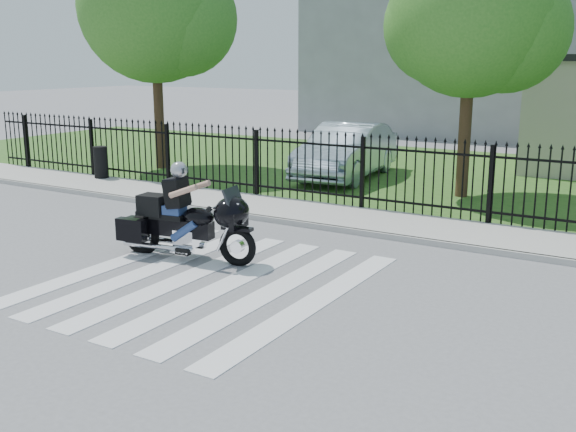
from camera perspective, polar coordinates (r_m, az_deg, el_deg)
The scene contains 12 objects.
ground at distance 11.23m, azimuth -6.87°, elevation -5.49°, with size 120.00×120.00×0.00m, color slate.
crosswalk at distance 11.22m, azimuth -6.88°, elevation -5.46°, with size 5.00×5.50×0.01m, color silver, non-canonical shape.
sidewalk at distance 15.30m, azimuth 4.66°, elevation -0.14°, with size 40.00×2.00×0.12m, color #ADAAA3.
curb at distance 14.44m, azimuth 2.88°, elevation -0.92°, with size 40.00×0.12×0.12m, color #ADAAA3.
grass_strip at distance 21.69m, azimuth 12.96°, elevation 3.39°, with size 40.00×12.00×0.02m, color #29561D.
iron_fence at distance 16.02m, azimuth 6.31°, elevation 3.50°, with size 26.00×0.04×1.80m.
tree_left at distance 22.68m, azimuth -11.26°, elevation 16.99°, with size 4.80×4.80×7.58m.
tree_mid at distance 18.12m, azimuth 15.30°, elevation 16.19°, with size 4.20×4.20×6.78m.
building_tall at distance 35.75m, azimuth 16.11°, elevation 16.59°, with size 15.00×10.00×12.00m, color #92959A.
motorcycle_rider at distance 12.34m, azimuth -8.85°, elevation -0.22°, with size 2.75×1.11×1.83m.
parked_car at distance 20.55m, azimuth 4.97°, elevation 5.50°, with size 1.74×5.00×1.65m, color #92A6B7.
litter_bin at distance 20.73m, azimuth -15.57°, elevation 4.41°, with size 0.41×0.41×0.93m, color black.
Camera 1 is at (6.59, -8.35, 3.58)m, focal length 42.00 mm.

